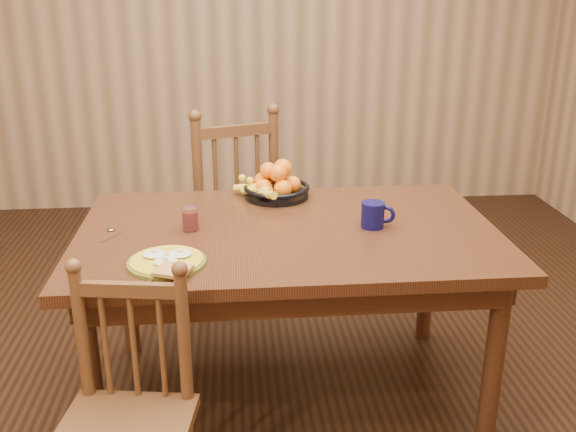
{
  "coord_description": "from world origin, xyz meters",
  "views": [
    {
      "loc": [
        -0.2,
        -2.29,
        1.64
      ],
      "look_at": [
        0.0,
        0.0,
        0.8
      ],
      "focal_mm": 40.0,
      "sensor_mm": 36.0,
      "label": 1
    }
  ],
  "objects": [
    {
      "name": "room",
      "position": [
        0.0,
        0.0,
        1.35
      ],
      "size": [
        4.52,
        5.02,
        2.72
      ],
      "color": "black",
      "rests_on": "ground"
    },
    {
      "name": "dining_table",
      "position": [
        0.0,
        0.0,
        0.67
      ],
      "size": [
        1.6,
        1.0,
        0.75
      ],
      "color": "black",
      "rests_on": "ground"
    },
    {
      "name": "chair_far",
      "position": [
        -0.24,
        0.89,
        0.51
      ],
      "size": [
        0.6,
        0.59,
        1.06
      ],
      "rotation": [
        0.0,
        0.0,
        3.47
      ],
      "color": "#4B2F16",
      "rests_on": "ground"
    },
    {
      "name": "chair_near",
      "position": [
        -0.54,
        -0.67,
        0.42
      ],
      "size": [
        0.44,
        0.42,
        0.85
      ],
      "rotation": [
        0.0,
        0.0,
        -0.15
      ],
      "color": "#4B2F16",
      "rests_on": "ground"
    },
    {
      "name": "breakfast_plate",
      "position": [
        -0.43,
        -0.3,
        0.76
      ],
      "size": [
        0.26,
        0.3,
        0.04
      ],
      "color": "#59601E",
      "rests_on": "dining_table"
    },
    {
      "name": "fork",
      "position": [
        -0.46,
        -0.35,
        0.75
      ],
      "size": [
        0.05,
        0.18,
        0.0
      ],
      "rotation": [
        0.0,
        0.0,
        -0.18
      ],
      "color": "silver",
      "rests_on": "dining_table"
    },
    {
      "name": "spoon",
      "position": [
        -0.67,
        0.02,
        0.75
      ],
      "size": [
        0.07,
        0.15,
        0.01
      ],
      "rotation": [
        0.0,
        0.0,
        -0.5
      ],
      "color": "silver",
      "rests_on": "dining_table"
    },
    {
      "name": "coffee_mug",
      "position": [
        0.33,
        -0.02,
        0.8
      ],
      "size": [
        0.13,
        0.09,
        0.1
      ],
      "color": "#0A0935",
      "rests_on": "dining_table"
    },
    {
      "name": "juice_glass",
      "position": [
        -0.37,
        0.02,
        0.79
      ],
      "size": [
        0.06,
        0.06,
        0.09
      ],
      "color": "silver",
      "rests_on": "dining_table"
    },
    {
      "name": "fruit_bowl",
      "position": [
        -0.02,
        0.38,
        0.81
      ],
      "size": [
        0.32,
        0.32,
        0.17
      ],
      "color": "black",
      "rests_on": "dining_table"
    }
  ]
}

